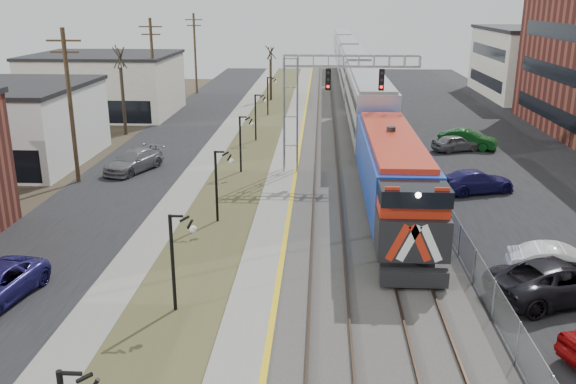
{
  "coord_description": "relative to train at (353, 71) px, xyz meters",
  "views": [
    {
      "loc": [
        1.57,
        -13.07,
        11.66
      ],
      "look_at": [
        0.01,
        15.44,
        2.6
      ],
      "focal_mm": 38.0,
      "sensor_mm": 36.0,
      "label": 1
    }
  ],
  "objects": [
    {
      "name": "car_lot_f",
      "position": [
        7.96,
        -29.89,
        -2.18
      ],
      "size": [
        4.9,
        3.09,
        1.53
      ],
      "primitive_type": "imported",
      "rotation": [
        0.0,
        0.0,
        1.22
      ],
      "color": "#0D4514",
      "rests_on": "ground"
    },
    {
      "name": "platform",
      "position": [
        -6.5,
        -30.92,
        -2.82
      ],
      "size": [
        2.0,
        120.0,
        0.24
      ],
      "primitive_type": "cube",
      "color": "gray",
      "rests_on": "ground"
    },
    {
      "name": "street_west",
      "position": [
        -17.0,
        -30.92,
        -2.92
      ],
      "size": [
        7.0,
        120.0,
        0.04
      ],
      "primitive_type": "cube",
      "color": "black",
      "rests_on": "ground"
    },
    {
      "name": "car_lot_d",
      "position": [
        5.85,
        -41.8,
        -2.23
      ],
      "size": [
        5.27,
        3.42,
        1.42
      ],
      "primitive_type": "imported",
      "rotation": [
        0.0,
        0.0,
        1.89
      ],
      "color": "#1C1854",
      "rests_on": "ground"
    },
    {
      "name": "car_street_b",
      "position": [
        -17.08,
        -38.09,
        -2.2
      ],
      "size": [
        3.84,
        5.54,
        1.49
      ],
      "primitive_type": "imported",
      "rotation": [
        0.0,
        0.0,
        -0.38
      ],
      "color": "slate",
      "rests_on": "ground"
    },
    {
      "name": "car_lot_b",
      "position": [
        6.56,
        -54.17,
        -2.22
      ],
      "size": [
        4.56,
        2.12,
        1.45
      ],
      "primitive_type": "imported",
      "rotation": [
        0.0,
        0.0,
        1.43
      ],
      "color": "white",
      "rests_on": "ground"
    },
    {
      "name": "track_far",
      "position": [
        -0.0,
        -30.92,
        -2.66
      ],
      "size": [
        1.58,
        120.0,
        0.15
      ],
      "color": "#2D2119",
      "rests_on": "ballast_bed"
    },
    {
      "name": "grass_median",
      "position": [
        -9.5,
        -30.92,
        -2.91
      ],
      "size": [
        4.0,
        120.0,
        0.06
      ],
      "primitive_type": "cube",
      "color": "#484D29",
      "rests_on": "ground"
    },
    {
      "name": "track_near",
      "position": [
        -3.5,
        -30.92,
        -2.66
      ],
      "size": [
        1.58,
        120.0,
        0.15
      ],
      "color": "#2D2119",
      "rests_on": "ballast_bed"
    },
    {
      "name": "lampposts",
      "position": [
        -9.5,
        -47.63,
        -0.94
      ],
      "size": [
        0.14,
        62.14,
        4.0
      ],
      "color": "black",
      "rests_on": "ground"
    },
    {
      "name": "parking_lot",
      "position": [
        10.5,
        -30.92,
        -2.92
      ],
      "size": [
        16.0,
        120.0,
        0.04
      ],
      "primitive_type": "cube",
      "color": "black",
      "rests_on": "ground"
    },
    {
      "name": "bare_trees",
      "position": [
        -18.16,
        -27.01,
        -0.24
      ],
      "size": [
        12.3,
        42.3,
        5.95
      ],
      "color": "#382D23",
      "rests_on": "ground"
    },
    {
      "name": "signal_gantry",
      "position": [
        -4.28,
        -37.93,
        2.65
      ],
      "size": [
        9.0,
        1.07,
        8.15
      ],
      "color": "gray",
      "rests_on": "ground"
    },
    {
      "name": "fence",
      "position": [
        2.7,
        -30.92,
        -2.14
      ],
      "size": [
        0.04,
        120.0,
        1.6
      ],
      "primitive_type": "cube",
      "color": "gray",
      "rests_on": "ground"
    },
    {
      "name": "platform_edge",
      "position": [
        -5.62,
        -30.92,
        -2.69
      ],
      "size": [
        0.24,
        120.0,
        0.01
      ],
      "primitive_type": "cube",
      "color": "gold",
      "rests_on": "platform"
    },
    {
      "name": "utility_poles",
      "position": [
        -20.0,
        -40.92,
        2.06
      ],
      "size": [
        0.28,
        80.28,
        10.0
      ],
      "color": "#4C3823",
      "rests_on": "ground"
    },
    {
      "name": "car_lot_e",
      "position": [
        6.89,
        -30.8,
        -2.28
      ],
      "size": [
        4.17,
        2.8,
        1.32
      ],
      "primitive_type": "imported",
      "rotation": [
        0.0,
        0.0,
        1.92
      ],
      "color": "slate",
      "rests_on": "ground"
    },
    {
      "name": "sidewalk",
      "position": [
        -12.5,
        -30.92,
        -2.9
      ],
      "size": [
        2.0,
        120.0,
        0.08
      ],
      "primitive_type": "cube",
      "color": "gray",
      "rests_on": "ground"
    },
    {
      "name": "train",
      "position": [
        0.0,
        0.0,
        0.0
      ],
      "size": [
        3.0,
        108.65,
        5.33
      ],
      "color": "#13339A",
      "rests_on": "ground"
    },
    {
      "name": "car_lot_c",
      "position": [
        5.8,
        -56.11,
        -2.12
      ],
      "size": [
        6.45,
        4.52,
        1.64
      ],
      "primitive_type": "imported",
      "rotation": [
        0.0,
        0.0,
        1.91
      ],
      "color": "black",
      "rests_on": "ground"
    },
    {
      "name": "ballast_bed",
      "position": [
        -1.5,
        -30.92,
        -2.84
      ],
      "size": [
        8.0,
        120.0,
        0.2
      ],
      "primitive_type": "cube",
      "color": "#595651",
      "rests_on": "ground"
    }
  ]
}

